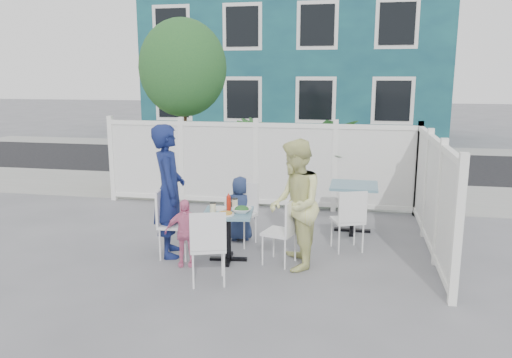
% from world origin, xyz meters
% --- Properties ---
extents(ground, '(80.00, 80.00, 0.00)m').
position_xyz_m(ground, '(0.00, 0.00, 0.00)').
color(ground, slate).
extents(near_sidewalk, '(24.00, 2.60, 0.01)m').
position_xyz_m(near_sidewalk, '(0.00, 3.80, 0.01)').
color(near_sidewalk, gray).
rests_on(near_sidewalk, ground).
extents(street, '(24.00, 5.00, 0.01)m').
position_xyz_m(street, '(0.00, 7.50, 0.00)').
color(street, black).
rests_on(street, ground).
extents(far_sidewalk, '(24.00, 1.60, 0.01)m').
position_xyz_m(far_sidewalk, '(0.00, 10.60, 0.01)').
color(far_sidewalk, gray).
rests_on(far_sidewalk, ground).
extents(building, '(11.00, 6.00, 6.00)m').
position_xyz_m(building, '(-0.50, 14.00, 3.00)').
color(building, '#153F4F').
rests_on(building, ground).
extents(fence_back, '(5.86, 0.08, 1.60)m').
position_xyz_m(fence_back, '(0.10, 2.40, 0.78)').
color(fence_back, white).
rests_on(fence_back, ground).
extents(fence_right, '(0.08, 3.66, 1.60)m').
position_xyz_m(fence_right, '(3.00, 0.60, 0.78)').
color(fence_right, white).
rests_on(fence_right, ground).
extents(tree, '(1.80, 1.62, 3.59)m').
position_xyz_m(tree, '(-1.60, 3.30, 2.59)').
color(tree, '#382316').
rests_on(tree, ground).
extents(utility_cabinet, '(0.75, 0.59, 1.26)m').
position_xyz_m(utility_cabinet, '(-2.45, 4.00, 0.63)').
color(utility_cabinet, yellow).
rests_on(utility_cabinet, ground).
extents(potted_shrub_a, '(1.25, 1.25, 1.61)m').
position_xyz_m(potted_shrub_a, '(-0.07, 3.10, 0.81)').
color(potted_shrub_a, '#1A4B25').
rests_on(potted_shrub_a, ground).
extents(potted_shrub_b, '(1.82, 1.73, 1.57)m').
position_xyz_m(potted_shrub_b, '(1.57, 3.00, 0.79)').
color(potted_shrub_b, '#1A4B25').
rests_on(potted_shrub_b, ground).
extents(main_table, '(0.72, 0.72, 0.68)m').
position_xyz_m(main_table, '(0.28, -0.39, 0.53)').
color(main_table, teal).
rests_on(main_table, ground).
extents(spare_table, '(0.74, 0.74, 0.77)m').
position_xyz_m(spare_table, '(1.91, 1.23, 0.60)').
color(spare_table, teal).
rests_on(spare_table, ground).
extents(chair_left, '(0.45, 0.46, 0.95)m').
position_xyz_m(chair_left, '(-0.54, -0.40, 0.55)').
color(chair_left, white).
rests_on(chair_left, ground).
extents(chair_right, '(0.48, 0.49, 0.87)m').
position_xyz_m(chair_right, '(1.03, -0.38, 0.51)').
color(chair_right, white).
rests_on(chair_right, ground).
extents(chair_back, '(0.51, 0.50, 0.90)m').
position_xyz_m(chair_back, '(0.30, 0.37, 0.53)').
color(chair_back, white).
rests_on(chair_back, ground).
extents(chair_near, '(0.53, 0.52, 0.92)m').
position_xyz_m(chair_near, '(0.25, -1.22, 0.54)').
color(chair_near, white).
rests_on(chair_near, ground).
extents(chair_spare, '(0.52, 0.51, 0.90)m').
position_xyz_m(chair_spare, '(1.86, 0.28, 0.52)').
color(chair_spare, white).
rests_on(chair_spare, ground).
extents(man, '(0.64, 0.78, 1.82)m').
position_xyz_m(man, '(-0.57, -0.32, 0.91)').
color(man, '#131D50').
rests_on(man, ground).
extents(woman, '(0.77, 0.92, 1.68)m').
position_xyz_m(woman, '(1.17, -0.45, 0.84)').
color(woman, '#CFD33B').
rests_on(woman, ground).
extents(boy, '(0.53, 0.41, 0.98)m').
position_xyz_m(boy, '(0.24, 0.50, 0.49)').
color(boy, navy).
rests_on(boy, ground).
extents(toddler, '(0.56, 0.33, 0.89)m').
position_xyz_m(toddler, '(-0.24, -0.66, 0.45)').
color(toddler, pink).
rests_on(toddler, ground).
extents(plate_main, '(0.23, 0.23, 0.01)m').
position_xyz_m(plate_main, '(0.28, -0.53, 0.69)').
color(plate_main, white).
rests_on(plate_main, main_table).
extents(plate_side, '(0.23, 0.23, 0.02)m').
position_xyz_m(plate_side, '(0.12, -0.27, 0.69)').
color(plate_side, white).
rests_on(plate_side, main_table).
extents(salad_bowl, '(0.25, 0.25, 0.06)m').
position_xyz_m(salad_bowl, '(0.46, -0.39, 0.71)').
color(salad_bowl, white).
rests_on(salad_bowl, main_table).
extents(coffee_cup_a, '(0.08, 0.08, 0.12)m').
position_xyz_m(coffee_cup_a, '(0.08, -0.43, 0.74)').
color(coffee_cup_a, beige).
rests_on(coffee_cup_a, main_table).
extents(coffee_cup_b, '(0.08, 0.08, 0.12)m').
position_xyz_m(coffee_cup_b, '(0.32, -0.17, 0.74)').
color(coffee_cup_b, beige).
rests_on(coffee_cup_b, main_table).
extents(ketchup_bottle, '(0.06, 0.06, 0.19)m').
position_xyz_m(ketchup_bottle, '(0.27, -0.32, 0.78)').
color(ketchup_bottle, '#B51F0F').
rests_on(ketchup_bottle, main_table).
extents(salt_shaker, '(0.03, 0.03, 0.07)m').
position_xyz_m(salt_shaker, '(0.17, -0.12, 0.71)').
color(salt_shaker, white).
rests_on(salt_shaker, main_table).
extents(pepper_shaker, '(0.03, 0.03, 0.07)m').
position_xyz_m(pepper_shaker, '(0.26, -0.12, 0.71)').
color(pepper_shaker, black).
rests_on(pepper_shaker, main_table).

